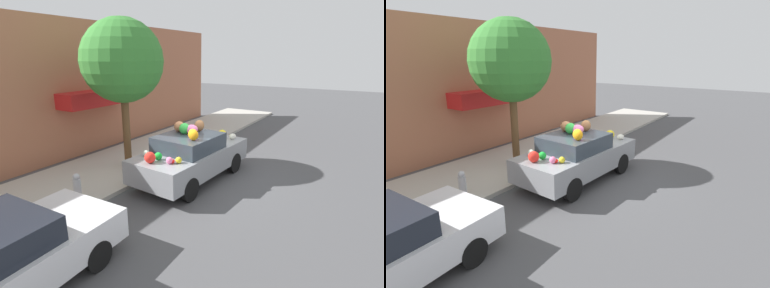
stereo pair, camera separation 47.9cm
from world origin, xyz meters
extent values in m
plane|color=#4C4C4F|center=(0.00, 0.00, 0.00)|extent=(60.00, 60.00, 0.00)
cube|color=#B2ADA3|center=(0.00, 2.70, 0.06)|extent=(24.00, 3.20, 0.12)
cube|color=#B26B4C|center=(0.00, 4.95, 2.49)|extent=(18.00, 0.30, 4.98)
cube|color=red|center=(0.32, 4.35, 2.18)|extent=(2.89, 0.90, 0.55)
cylinder|color=brown|center=(-0.41, 2.21, 1.38)|extent=(0.24, 0.24, 2.53)
sphere|color=#388433|center=(-0.41, 2.21, 3.55)|extent=(2.57, 2.57, 2.57)
cylinder|color=#B2B2B7|center=(-2.90, 1.65, 0.39)|extent=(0.20, 0.20, 0.55)
sphere|color=#B2B2B7|center=(-2.90, 1.65, 0.73)|extent=(0.18, 0.18, 0.18)
cube|color=gray|center=(0.00, -0.05, 0.66)|extent=(4.15, 2.02, 0.67)
cube|color=#333D47|center=(-0.16, -0.04, 1.22)|extent=(1.92, 1.66, 0.46)
cylinder|color=black|center=(1.30, 0.67, 0.33)|extent=(0.66, 0.22, 0.65)
cylinder|color=black|center=(1.20, -0.94, 0.33)|extent=(0.66, 0.22, 0.65)
cylinder|color=black|center=(-1.20, 0.83, 0.33)|extent=(0.66, 0.22, 0.65)
cylinder|color=black|center=(-1.30, -0.78, 0.33)|extent=(0.66, 0.22, 0.65)
ellipsoid|color=white|center=(1.27, 0.22, 1.11)|extent=(0.35, 0.35, 0.24)
ellipsoid|color=green|center=(-0.13, 0.12, 1.62)|extent=(0.41, 0.41, 0.33)
sphere|color=white|center=(-1.31, 0.65, 1.08)|extent=(0.18, 0.18, 0.18)
sphere|color=pink|center=(-1.46, -0.27, 1.09)|extent=(0.19, 0.19, 0.18)
sphere|color=yellow|center=(-1.30, -0.44, 1.08)|extent=(0.22, 0.22, 0.17)
ellipsoid|color=red|center=(1.63, -0.11, 1.04)|extent=(0.16, 0.21, 0.09)
ellipsoid|color=#98653D|center=(0.41, -0.07, 1.63)|extent=(0.39, 0.38, 0.35)
sphere|color=green|center=(-1.38, 0.17, 1.10)|extent=(0.21, 0.21, 0.21)
sphere|color=green|center=(1.40, 0.41, 1.09)|extent=(0.20, 0.20, 0.19)
sphere|color=white|center=(1.65, -0.25, 1.11)|extent=(0.31, 0.31, 0.23)
sphere|color=#945D3C|center=(0.01, 0.40, 1.62)|extent=(0.46, 0.46, 0.33)
ellipsoid|color=red|center=(-1.41, -0.29, 1.06)|extent=(0.19, 0.21, 0.12)
ellipsoid|color=pink|center=(-0.04, -0.07, 1.60)|extent=(0.49, 0.49, 0.29)
ellipsoid|color=white|center=(1.62, -0.67, 1.09)|extent=(0.30, 0.30, 0.19)
sphere|color=yellow|center=(1.51, -0.33, 1.15)|extent=(0.36, 0.36, 0.30)
ellipsoid|color=#FD9F16|center=(-0.59, -0.45, 1.61)|extent=(0.33, 0.39, 0.32)
sphere|color=red|center=(-1.68, 0.21, 1.15)|extent=(0.38, 0.38, 0.30)
cylinder|color=black|center=(-4.46, 0.87, 0.28)|extent=(0.57, 0.20, 0.56)
cylinder|color=black|center=(-4.41, -0.78, 0.28)|extent=(0.57, 0.20, 0.56)
camera|label=1|loc=(-7.41, -4.59, 3.70)|focal=28.00mm
camera|label=2|loc=(-7.14, -4.99, 3.70)|focal=28.00mm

